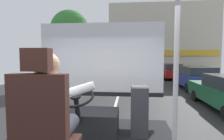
% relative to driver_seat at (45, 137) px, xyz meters
% --- Properties ---
extents(ground, '(18.00, 44.00, 0.06)m').
position_rel_driver_seat_xyz_m(ground, '(0.15, 9.34, -1.40)').
color(ground, '#2D2D2D').
extents(driver_seat, '(0.48, 0.48, 1.33)m').
position_rel_driver_seat_xyz_m(driver_seat, '(0.00, 0.00, 0.00)').
color(driver_seat, black).
rests_on(driver_seat, bus_floor).
extents(bus_driver, '(0.77, 0.59, 0.84)m').
position_rel_driver_seat_xyz_m(bus_driver, '(0.00, 0.10, 0.21)').
color(bus_driver, '#282833').
rests_on(bus_driver, driver_seat).
extents(steering_console, '(1.10, 0.96, 0.83)m').
position_rel_driver_seat_xyz_m(steering_console, '(-0.00, 1.31, -0.34)').
color(steering_console, black).
rests_on(steering_console, bus_floor).
extents(handrail_pole, '(0.04, 0.04, 2.02)m').
position_rel_driver_seat_xyz_m(handrail_pole, '(1.13, 0.17, 0.44)').
color(handrail_pole, '#B7B7BC').
rests_on(handrail_pole, bus_floor).
extents(fare_box, '(0.27, 0.24, 0.80)m').
position_rel_driver_seat_xyz_m(fare_box, '(0.89, 1.39, -0.17)').
color(fare_box, '#333338').
rests_on(fare_box, bus_floor).
extents(windshield_panel, '(2.50, 0.08, 1.48)m').
position_rel_driver_seat_xyz_m(windshield_panel, '(0.15, 2.16, 0.48)').
color(windshield_panel, silver).
extents(street_tree, '(2.68, 2.68, 5.38)m').
position_rel_driver_seat_xyz_m(street_tree, '(-3.46, 11.06, 2.62)').
color(street_tree, '#4C3828').
rests_on(street_tree, ground).
extents(shop_building, '(11.56, 4.89, 7.80)m').
position_rel_driver_seat_xyz_m(shop_building, '(4.32, 20.22, 2.53)').
color(shop_building, '#BCB29E').
rests_on(shop_building, ground).
extents(parked_car_blue, '(2.03, 3.94, 1.48)m').
position_rel_driver_seat_xyz_m(parked_car_blue, '(5.07, 10.54, -0.61)').
color(parked_car_blue, navy).
rests_on(parked_car_blue, ground).
extents(parked_car_red, '(1.79, 4.10, 1.46)m').
position_rel_driver_seat_xyz_m(parked_car_red, '(4.74, 16.16, -0.62)').
color(parked_car_red, maroon).
rests_on(parked_car_red, ground).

